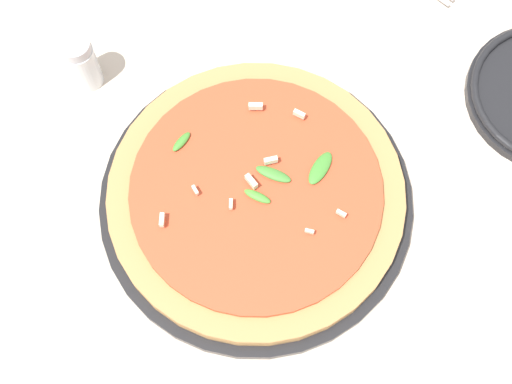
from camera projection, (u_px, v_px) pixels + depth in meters
The scene contains 3 objects.
ground_plane at pixel (265, 184), 0.71m from camera, with size 6.00×6.00×0.00m, color beige.
pizza_arugula_main at pixel (256, 197), 0.68m from camera, with size 0.30×0.30×0.05m.
shaker_pepper at pixel (82, 63), 0.72m from camera, with size 0.03×0.03×0.07m.
Camera 1 is at (0.17, -0.21, 0.65)m, focal length 50.00 mm.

